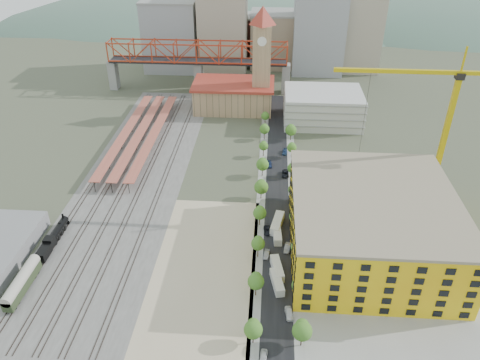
# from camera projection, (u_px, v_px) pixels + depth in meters

# --- Properties ---
(ground) EXTENTS (400.00, 400.00, 0.00)m
(ground) POSITION_uv_depth(u_px,v_px,m) (229.00, 206.00, 155.43)
(ground) COLOR #474C38
(ground) RESTS_ON ground
(ballast_strip) EXTENTS (36.00, 165.00, 0.06)m
(ballast_strip) POSITION_uv_depth(u_px,v_px,m) (136.00, 175.00, 172.39)
(ballast_strip) COLOR #605E59
(ballast_strip) RESTS_ON ground
(dirt_lot) EXTENTS (28.00, 67.00, 0.06)m
(dirt_lot) POSITION_uv_depth(u_px,v_px,m) (204.00, 270.00, 128.89)
(dirt_lot) COLOR tan
(dirt_lot) RESTS_ON ground
(street_asphalt) EXTENTS (12.00, 170.00, 0.06)m
(street_asphalt) POSITION_uv_depth(u_px,v_px,m) (277.00, 183.00, 167.22)
(street_asphalt) COLOR black
(street_asphalt) RESTS_ON ground
(sidewalk_west) EXTENTS (3.00, 170.00, 0.04)m
(sidewalk_west) POSITION_uv_depth(u_px,v_px,m) (262.00, 183.00, 167.55)
(sidewalk_west) COLOR gray
(sidewalk_west) RESTS_ON ground
(sidewalk_east) EXTENTS (3.00, 170.00, 0.04)m
(sidewalk_east) POSITION_uv_depth(u_px,v_px,m) (293.00, 184.00, 166.91)
(sidewalk_east) COLOR gray
(sidewalk_east) RESTS_ON ground
(construction_pad) EXTENTS (50.00, 90.00, 0.06)m
(construction_pad) POSITION_uv_depth(u_px,v_px,m) (377.00, 251.00, 135.79)
(construction_pad) COLOR gray
(construction_pad) RESTS_ON ground
(rail_tracks) EXTENTS (26.56, 160.00, 0.18)m
(rail_tracks) POSITION_uv_depth(u_px,v_px,m) (131.00, 174.00, 172.43)
(rail_tracks) COLOR #382B23
(rail_tracks) RESTS_ON ground
(platform_canopies) EXTENTS (16.00, 80.00, 4.12)m
(platform_canopies) POSITION_uv_depth(u_px,v_px,m) (140.00, 132.00, 193.97)
(platform_canopies) COLOR #B05A43
(platform_canopies) RESTS_ON ground
(station_hall) EXTENTS (38.00, 24.00, 13.10)m
(station_hall) POSITION_uv_depth(u_px,v_px,m) (234.00, 95.00, 221.90)
(station_hall) COLOR tan
(station_hall) RESTS_ON ground
(clock_tower) EXTENTS (12.00, 12.00, 52.00)m
(clock_tower) POSITION_uv_depth(u_px,v_px,m) (262.00, 51.00, 207.89)
(clock_tower) COLOR tan
(clock_tower) RESTS_ON ground
(parking_garage) EXTENTS (34.00, 26.00, 14.00)m
(parking_garage) POSITION_uv_depth(u_px,v_px,m) (323.00, 107.00, 209.13)
(parking_garage) COLOR silver
(parking_garage) RESTS_ON ground
(truss_bridge) EXTENTS (94.00, 9.60, 25.60)m
(truss_bridge) POSITION_uv_depth(u_px,v_px,m) (198.00, 55.00, 236.22)
(truss_bridge) COLOR gray
(truss_bridge) RESTS_ON ground
(construction_building) EXTENTS (44.60, 50.60, 18.80)m
(construction_building) POSITION_uv_depth(u_px,v_px,m) (371.00, 224.00, 131.05)
(construction_building) COLOR yellow
(construction_building) RESTS_ON ground
(street_trees) EXTENTS (15.40, 124.40, 8.00)m
(street_trees) POSITION_uv_depth(u_px,v_px,m) (277.00, 199.00, 158.74)
(street_trees) COLOR #336B20
(street_trees) RESTS_ON ground
(skyline) EXTENTS (133.00, 46.00, 60.00)m
(skyline) POSITION_uv_depth(u_px,v_px,m) (264.00, 30.00, 263.95)
(skyline) COLOR #9EA0A3
(skyline) RESTS_ON ground
(distant_hills) EXTENTS (647.00, 264.00, 227.00)m
(distant_hills) POSITION_uv_depth(u_px,v_px,m) (307.00, 115.00, 415.37)
(distant_hills) COLOR #4C6B59
(distant_hills) RESTS_ON ground
(locomotive) EXTENTS (2.60, 20.07, 5.02)m
(locomotive) POSITION_uv_depth(u_px,v_px,m) (54.00, 237.00, 138.30)
(locomotive) COLOR black
(locomotive) RESTS_ON ground
(coach) EXTENTS (2.88, 16.73, 5.25)m
(coach) POSITION_uv_depth(u_px,v_px,m) (22.00, 282.00, 120.84)
(coach) COLOR #27341C
(coach) RESTS_ON ground
(tower_crane) EXTENTS (48.97, 2.48, 52.29)m
(tower_crane) POSITION_uv_depth(u_px,v_px,m) (439.00, 112.00, 140.85)
(tower_crane) COLOR gold
(tower_crane) RESTS_ON ground
(site_trailer_a) EXTENTS (4.09, 9.10, 2.41)m
(site_trailer_a) POSITION_uv_depth(u_px,v_px,m) (277.00, 282.00, 123.17)
(site_trailer_a) COLOR silver
(site_trailer_a) RESTS_ON ground
(site_trailer_b) EXTENTS (4.08, 9.39, 2.49)m
(site_trailer_b) POSITION_uv_depth(u_px,v_px,m) (277.00, 269.00, 127.57)
(site_trailer_b) COLOR silver
(site_trailer_b) RESTS_ON ground
(site_trailer_c) EXTENTS (2.90, 8.89, 2.39)m
(site_trailer_c) POSITION_uv_depth(u_px,v_px,m) (277.00, 234.00, 140.47)
(site_trailer_c) COLOR silver
(site_trailer_c) RESTS_ON ground
(site_trailer_d) EXTENTS (4.56, 10.47, 2.78)m
(site_trailer_d) POSITION_uv_depth(u_px,v_px,m) (277.00, 223.00, 144.77)
(site_trailer_d) COLOR silver
(site_trailer_d) RESTS_ON ground
(car_0) EXTENTS (2.05, 4.26, 1.40)m
(car_0) POSITION_uv_depth(u_px,v_px,m) (263.00, 357.00, 103.86)
(car_0) COLOR silver
(car_0) RESTS_ON ground
(car_1) EXTENTS (1.92, 4.21, 1.34)m
(car_1) POSITION_uv_depth(u_px,v_px,m) (267.00, 254.00, 133.48)
(car_1) COLOR gray
(car_1) RESTS_ON ground
(car_2) EXTENTS (2.45, 4.80, 1.30)m
(car_2) POSITION_uv_depth(u_px,v_px,m) (267.00, 230.00, 142.96)
(car_2) COLOR black
(car_2) RESTS_ON ground
(car_3) EXTENTS (2.07, 4.63, 1.32)m
(car_3) POSITION_uv_depth(u_px,v_px,m) (269.00, 164.00, 177.62)
(car_3) COLOR navy
(car_3) RESTS_ON ground
(car_4) EXTENTS (2.48, 4.77, 1.55)m
(car_4) POSITION_uv_depth(u_px,v_px,m) (289.00, 314.00, 114.52)
(car_4) COLOR silver
(car_4) RESTS_ON ground
(car_5) EXTENTS (2.36, 4.79, 1.51)m
(car_5) POSITION_uv_depth(u_px,v_px,m) (287.00, 248.00, 135.80)
(car_5) COLOR gray
(car_5) RESTS_ON ground
(car_6) EXTENTS (2.50, 5.34, 1.48)m
(car_6) POSITION_uv_depth(u_px,v_px,m) (285.00, 174.00, 171.63)
(car_6) COLOR black
(car_6) RESTS_ON ground
(car_7) EXTENTS (2.19, 4.65, 1.31)m
(car_7) POSITION_uv_depth(u_px,v_px,m) (285.00, 152.00, 186.17)
(car_7) COLOR navy
(car_7) RESTS_ON ground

